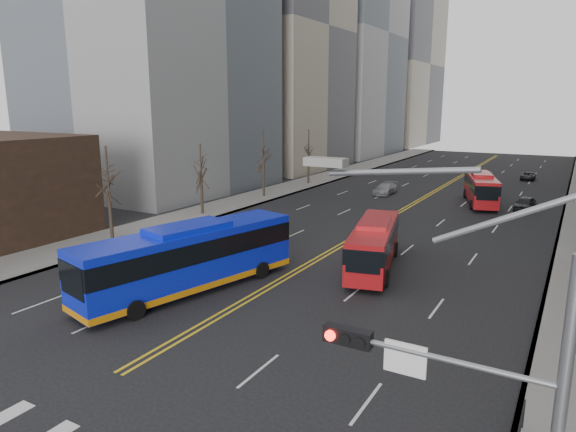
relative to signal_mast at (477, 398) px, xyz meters
The scene contains 12 objects.
sidewalk_left 52.80m from the signal_mast, 125.14° to the left, with size 5.00×130.00×0.15m, color gray.
centerline 54.98m from the signal_mast, 104.56° to the left, with size 0.55×100.00×0.01m.
office_towers 70.52m from the signal_mast, 101.59° to the left, with size 83.00×134.00×58.00m.
signal_mast is the anchor object (origin of this frame).
street_trees 38.71m from the signal_mast, 122.76° to the left, with size 35.20×47.20×7.60m.
blue_bus 21.14m from the signal_mast, 146.14° to the left, with size 6.01×13.71×3.87m.
red_bus_near 23.01m from the signal_mast, 115.19° to the left, with size 4.56×10.20×3.18m.
red_bus_far 47.61m from the signal_mast, 99.21° to the left, with size 5.24×10.70×3.33m.
car_white 24.81m from the signal_mast, 147.58° to the left, with size 1.67×4.80×1.58m, color silver.
car_dark_mid 45.93m from the signal_mast, 93.88° to the left, with size 1.63×4.05×1.38m, color black.
car_silver 51.28m from the signal_mast, 111.06° to the left, with size 1.84×4.53×1.31m, color gray.
car_dark_far 68.86m from the signal_mast, 94.09° to the left, with size 1.80×3.90×1.08m, color black.
Camera 1 is at (15.04, -7.70, 10.51)m, focal length 32.00 mm.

